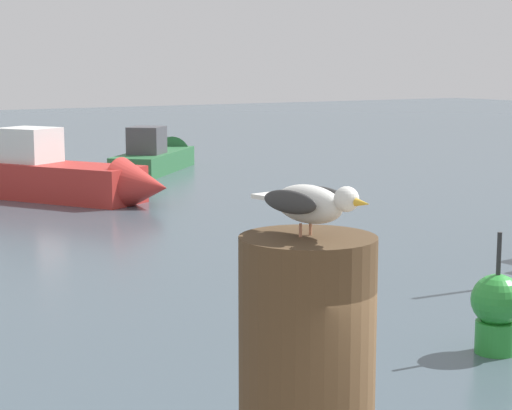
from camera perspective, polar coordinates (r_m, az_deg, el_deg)
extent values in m
cylinder|color=tan|center=(2.35, 2.81, -1.58)|extent=(0.01, 0.01, 0.04)
cylinder|color=tan|center=(2.37, 3.43, -1.48)|extent=(0.01, 0.01, 0.04)
ellipsoid|color=silver|center=(2.34, 3.31, 0.06)|extent=(0.12, 0.24, 0.10)
sphere|color=silver|center=(2.25, 5.69, 0.37)|extent=(0.06, 0.06, 0.06)
cone|color=gold|center=(2.21, 6.72, 0.11)|extent=(0.03, 0.05, 0.02)
cube|color=silver|center=(2.45, 0.92, 0.56)|extent=(0.09, 0.08, 0.01)
ellipsoid|color=#303030|center=(2.31, 2.13, 0.19)|extent=(0.06, 0.19, 0.06)
ellipsoid|color=#303030|center=(2.39, 4.11, 0.46)|extent=(0.06, 0.19, 0.06)
cube|color=#B72D28|center=(21.66, -13.02, 1.49)|extent=(3.53, 4.86, 0.83)
cone|color=#B72D28|center=(19.97, -7.07, 1.17)|extent=(1.66, 1.66, 1.22)
cube|color=white|center=(21.89, -14.03, 3.68)|extent=(1.51, 1.58, 0.80)
cube|color=#2D6B3D|center=(26.64, -6.43, 2.72)|extent=(3.82, 3.83, 0.58)
cone|color=#2D6B3D|center=(28.90, -4.92, 3.27)|extent=(1.60, 1.60, 1.13)
cube|color=#47474C|center=(26.02, -6.87, 4.06)|extent=(1.33, 1.33, 0.77)
cylinder|color=green|center=(10.22, 14.79, -8.02)|extent=(0.44, 0.44, 0.35)
sphere|color=green|center=(10.11, 14.89, -5.78)|extent=(0.56, 0.56, 0.56)
cylinder|color=#2D2D2D|center=(10.01, 15.00, -3.07)|extent=(0.05, 0.05, 0.50)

